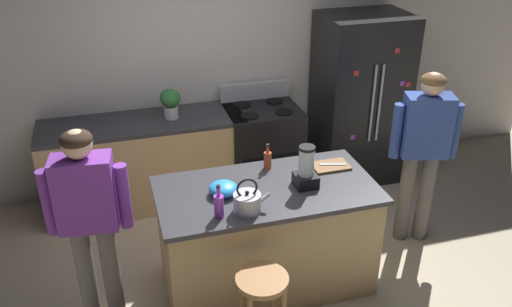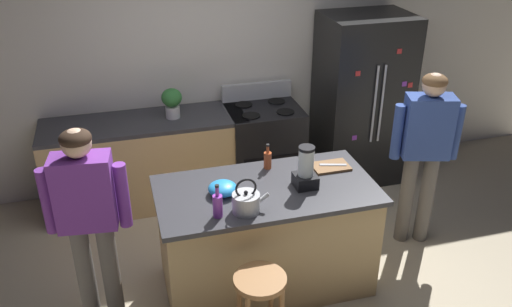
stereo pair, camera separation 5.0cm
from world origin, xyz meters
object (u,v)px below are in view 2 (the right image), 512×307
Objects in this scene: bottle_cooking_sauce at (268,159)px; person_by_sink_right at (425,144)px; potted_plant at (172,101)px; mixing_bowl at (223,188)px; tea_kettle at (246,202)px; cutting_board at (331,166)px; chef_knife at (333,165)px; kitchen_island at (266,237)px; refrigerator at (361,100)px; bar_stool at (260,295)px; stove_range at (264,148)px; person_by_island_left at (88,212)px; blender_appliance at (306,170)px; bottle_soda at (218,205)px.

person_by_sink_right is at bearing -3.21° from bottle_cooking_sauce.
potted_plant is (-2.00, 1.32, 0.10)m from person_by_sink_right.
mixing_bowl is (-1.84, -0.22, -0.02)m from person_by_sink_right.
tea_kettle is 0.94m from cutting_board.
mixing_bowl is 1.00× the size of chef_knife.
potted_plant is 1.84m from tea_kettle.
chef_knife is at bearing 27.26° from tea_kettle.
refrigerator reaches higher than kitchen_island.
bar_stool is 1.31m from chef_knife.
bottle_cooking_sauce is at bearing 165.15° from cutting_board.
kitchen_island is 0.64m from tea_kettle.
tea_kettle is (0.02, 0.45, 0.47)m from bar_stool.
bar_stool is 1.18m from bottle_cooking_sauce.
tea_kettle is at bearing -110.06° from stove_range.
refrigerator is 2.85m from bar_stool.
person_by_island_left is 5.39× the size of cutting_board.
cutting_board is (1.11, -1.38, -0.16)m from potted_plant.
stove_range is 1.98m from tea_kettle.
stove_range is at bearing 73.14° from bar_stool.
chef_knife is (0.33, 0.22, -0.12)m from blender_appliance.
blender_appliance is 0.41m from chef_knife.
bar_stool is 2.48× the size of tea_kettle.
person_by_sink_right is at bearing 28.28° from bar_stool.
blender_appliance is (-0.13, -1.58, 0.59)m from stove_range.
blender_appliance is (-1.20, -0.28, 0.07)m from person_by_sink_right.
stove_range is 1.76m from person_by_sink_right.
refrigerator is at bearing -1.43° from potted_plant.
potted_plant reaches higher than stove_range.
refrigerator reaches higher than chef_knife.
person_by_sink_right is 5.44× the size of cutting_board.
mixing_bowl is (-0.64, 0.06, -0.09)m from blender_appliance.
chef_knife is (1.06, 0.45, -0.07)m from bottle_soda.
mixing_bowl is (0.97, 0.08, -0.01)m from person_by_island_left.
bottle_soda reaches higher than kitchen_island.
stove_range is 2.34m from bar_stool.
bottle_soda is at bearing -162.96° from blender_appliance.
bottle_cooking_sauce is 0.78× the size of tea_kettle.
person_by_sink_right is 7.56× the size of bottle_cooking_sauce.
refrigerator reaches higher than tea_kettle.
potted_plant is 1.39m from bottle_cooking_sauce.
person_by_island_left reaches higher than cutting_board.
person_by_island_left is at bearing -150.89° from refrigerator.
kitchen_island is 1.75m from potted_plant.
kitchen_island is at bearing -71.87° from potted_plant.
tea_kettle is (-0.23, -0.26, 0.54)m from kitchen_island.
bottle_soda is (0.88, -0.20, 0.04)m from person_by_island_left.
tea_kettle is at bearing 86.86° from bar_stool.
refrigerator is 1.85m from bottle_cooking_sauce.
person_by_sink_right is (2.81, 0.30, 0.01)m from person_by_island_left.
person_by_sink_right reaches higher than blender_appliance.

